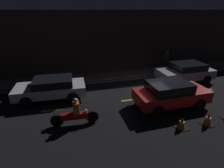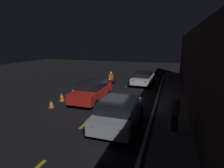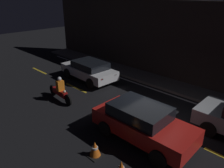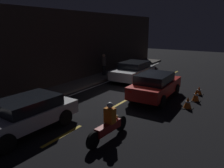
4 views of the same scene
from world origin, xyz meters
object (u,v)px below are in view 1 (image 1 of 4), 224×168
traffic_cone_mid (208,119)px  hatchback_silver (185,72)px  motorcycle (75,114)px  pedestrian (166,60)px  traffic_cone_near (182,123)px  taxi_red (171,93)px  sedan_white (51,88)px

traffic_cone_mid → hatchback_silver: bearing=64.9°
motorcycle → traffic_cone_mid: 6.23m
motorcycle → pedestrian: pedestrian is taller
traffic_cone_near → traffic_cone_mid: (1.35, -0.09, 0.03)m
motorcycle → pedestrian: 10.19m
taxi_red → hatchback_silver: (3.10, 2.95, -0.01)m
taxi_red → hatchback_silver: 4.28m
hatchback_silver → motorcycle: size_ratio=1.83×
taxi_red → sedan_white: bearing=156.5°
motorcycle → traffic_cone_mid: bearing=-11.8°
traffic_cone_mid → taxi_red: bearing=110.4°
sedan_white → traffic_cone_mid: size_ratio=6.26×
sedan_white → hatchback_silver: 9.50m
hatchback_silver → pedestrian: pedestrian is taller
sedan_white → hatchback_silver: (9.50, 0.29, 0.05)m
taxi_red → traffic_cone_near: size_ratio=6.83×
hatchback_silver → traffic_cone_mid: 5.53m
traffic_cone_near → motorcycle: bearing=161.0°
taxi_red → motorcycle: (-5.23, -0.35, -0.22)m
taxi_red → traffic_cone_mid: taxi_red is taller
taxi_red → hatchback_silver: bearing=42.7°
taxi_red → pedestrian: 6.35m
motorcycle → pedestrian: size_ratio=1.32×
sedan_white → traffic_cone_near: bearing=143.8°
motorcycle → sedan_white: bearing=115.1°
motorcycle → traffic_cone_near: motorcycle is taller
motorcycle → pedestrian: (8.28, 5.91, 0.45)m
taxi_red → traffic_cone_near: 2.09m
sedan_white → traffic_cone_mid: bearing=148.9°
hatchback_silver → traffic_cone_near: size_ratio=6.87×
hatchback_silver → traffic_cone_near: (-3.69, -4.90, -0.47)m
motorcycle → traffic_cone_near: (4.65, -1.60, -0.26)m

